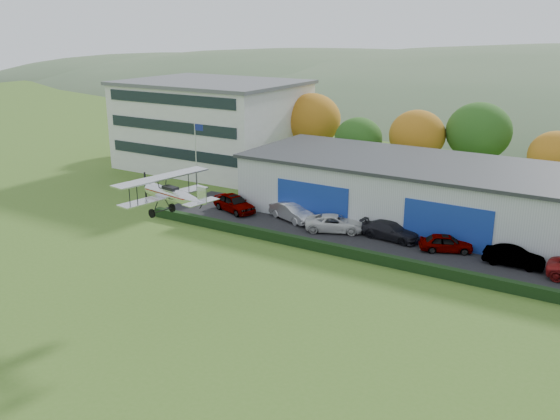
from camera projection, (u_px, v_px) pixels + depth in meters
The scene contains 15 objects.
ground at pixel (228, 356), 31.87m from camera, with size 300.00×300.00×0.00m, color #456B21.
apron at pixel (416, 247), 47.40m from camera, with size 48.00×9.00×0.05m, color black.
hedge at pixel (394, 262), 43.40m from camera, with size 46.00×0.60×0.80m, color black.
hangar at pixel (469, 198), 51.28m from camera, with size 40.60×12.60×5.30m.
office_block at pixel (213, 124), 72.79m from camera, with size 20.60×15.60×10.40m.
flagpole at pixel (197, 154), 58.29m from camera, with size 1.05×0.10×8.00m.
tree_belt at pixel (464, 136), 62.75m from camera, with size 75.70×13.22×10.12m.
distant_hills at pixel (545, 147), 151.60m from camera, with size 430.00×196.00×56.00m.
car_0 at pixel (234, 203), 55.99m from camera, with size 1.95×4.85×1.65m, color gray.
car_1 at pixel (292, 212), 53.49m from camera, with size 1.66×4.75×1.57m, color silver.
car_2 at pixel (335, 223), 50.69m from camera, with size 2.33×5.06×1.40m, color silver.
car_3 at pixel (390, 231), 48.83m from camera, with size 2.01×4.95×1.44m, color black.
car_4 at pixel (446, 243), 46.18m from camera, with size 1.63×4.04×1.38m, color gray.
car_5 at pixel (514, 257), 43.41m from camera, with size 1.47×4.23×1.39m, color gray.
biplane at pixel (171, 193), 36.59m from camera, with size 5.91×6.76×2.51m.
Camera 1 is at (17.16, -22.43, 16.94)m, focal length 38.41 mm.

